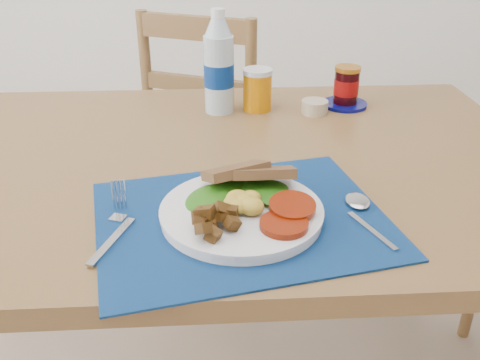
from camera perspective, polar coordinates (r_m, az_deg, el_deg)
The scene contains 10 objects.
table at distance 1.15m, azimuth -3.00°, elevation -1.28°, with size 1.40×0.90×0.75m.
chair_far at distance 1.85m, azimuth -3.03°, elevation 6.98°, with size 0.54×0.53×1.12m.
placemat at distance 0.89m, azimuth 0.15°, elevation -4.15°, with size 0.47×0.37×0.00m, color black.
breakfast_plate at distance 0.88m, azimuth -0.17°, elevation -3.15°, with size 0.27×0.27×0.06m.
fork at distance 0.89m, azimuth -13.10°, elevation -4.80°, with size 0.06×0.19×0.00m.
spoon at distance 0.93m, azimuth 12.84°, elevation -3.19°, with size 0.06×0.18×0.01m.
water_bottle at distance 1.33m, azimuth -2.27°, elevation 11.86°, with size 0.07×0.07×0.25m.
juice_glass at distance 1.35m, azimuth 1.87°, elevation 9.50°, with size 0.07×0.07×0.10m, color #CD7505.
ramekin at distance 1.35m, azimuth 7.96°, elevation 7.72°, with size 0.07×0.07×0.03m, color tan.
jam_on_saucer at distance 1.41m, azimuth 11.25°, elevation 9.53°, with size 0.11×0.11×0.10m.
Camera 1 is at (-0.00, -0.80, 1.23)m, focal length 40.00 mm.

